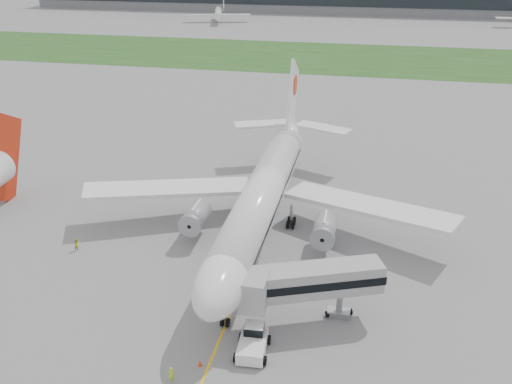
% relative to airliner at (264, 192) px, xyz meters
% --- Properties ---
extents(ground, '(600.00, 600.00, 0.00)m').
position_rel_airliner_xyz_m(ground, '(0.00, -4.87, -5.66)').
color(ground, gray).
rests_on(ground, ground).
extents(apron_markings, '(70.00, 70.00, 0.04)m').
position_rel_airliner_xyz_m(apron_markings, '(0.00, -9.87, -5.66)').
color(apron_markings, yellow).
rests_on(apron_markings, ground).
extents(grass_strip, '(600.00, 50.00, 0.02)m').
position_rel_airliner_xyz_m(grass_strip, '(0.00, 115.13, -5.65)').
color(grass_strip, '#22451A').
rests_on(grass_strip, ground).
extents(control_tower, '(12.00, 12.00, 56.00)m').
position_rel_airliner_xyz_m(control_tower, '(-90.00, 227.13, -5.66)').
color(control_tower, gray).
rests_on(control_tower, ground).
extents(airliner, '(48.13, 53.95, 17.88)m').
position_rel_airliner_xyz_m(airliner, '(0.00, 0.00, 0.00)').
color(airliner, white).
rests_on(airliner, ground).
extents(pushback_tug, '(3.18, 4.51, 2.23)m').
position_rel_airliner_xyz_m(pushback_tug, '(3.43, -22.78, -4.63)').
color(pushback_tug, white).
rests_on(pushback_tug, ground).
extents(jet_bridge, '(13.48, 8.64, 6.49)m').
position_rel_airliner_xyz_m(jet_bridge, '(7.62, -17.85, -0.86)').
color(jet_bridge, '#98989A').
rests_on(jet_bridge, ground).
extents(safety_cone_left, '(0.42, 0.42, 0.58)m').
position_rel_airliner_xyz_m(safety_cone_left, '(-0.76, -25.79, -5.37)').
color(safety_cone_left, '#DE3D0B').
rests_on(safety_cone_left, ground).
extents(safety_cone_right, '(0.36, 0.36, 0.49)m').
position_rel_airliner_xyz_m(safety_cone_right, '(3.16, -23.47, -5.42)').
color(safety_cone_right, '#DE3D0B').
rests_on(safety_cone_right, ground).
extents(ground_crew_near, '(0.67, 0.61, 1.54)m').
position_rel_airliner_xyz_m(ground_crew_near, '(-2.57, -28.19, -4.89)').
color(ground_crew_near, '#C2EE27').
rests_on(ground_crew_near, ground).
extents(ground_crew_far, '(0.79, 0.91, 1.61)m').
position_rel_airliner_xyz_m(ground_crew_far, '(-21.28, -9.33, -4.86)').
color(ground_crew_far, yellow).
rests_on(ground_crew_far, ground).
extents(distant_aircraft_left, '(33.00, 30.69, 10.58)m').
position_rel_airliner_xyz_m(distant_aircraft_left, '(-55.73, 181.80, -5.66)').
color(distant_aircraft_left, white).
rests_on(distant_aircraft_left, ground).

